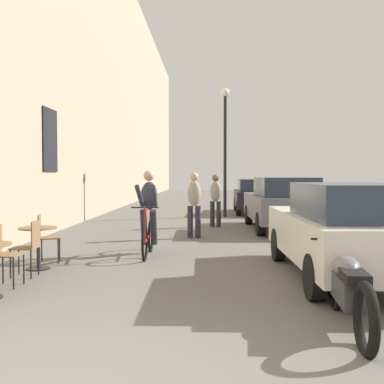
{
  "coord_description": "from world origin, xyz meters",
  "views": [
    {
      "loc": [
        1.08,
        -3.0,
        1.63
      ],
      "look_at": [
        0.37,
        17.98,
        0.83
      ],
      "focal_mm": 43.57,
      "sensor_mm": 36.0,
      "label": 1
    }
  ],
  "objects": [
    {
      "name": "pedestrian_near",
      "position": [
        0.74,
        8.83,
        0.95
      ],
      "size": [
        0.35,
        0.26,
        1.68
      ],
      "color": "#26262D",
      "rests_on": "ground_plane"
    },
    {
      "name": "parked_motorcycle",
      "position": [
        2.58,
        1.95,
        0.4
      ],
      "size": [
        0.62,
        2.15,
        0.92
      ],
      "color": "black",
      "rests_on": "ground_plane"
    },
    {
      "name": "parked_car_second",
      "position": [
        3.27,
        10.63,
        0.8
      ],
      "size": [
        1.91,
        4.37,
        1.54
      ],
      "color": "#595960",
      "rests_on": "ground_plane"
    },
    {
      "name": "street_lamp",
      "position": [
        1.74,
        14.84,
        3.11
      ],
      "size": [
        0.32,
        0.32,
        4.9
      ],
      "color": "black",
      "rests_on": "ground_plane"
    },
    {
      "name": "cafe_table_mid",
      "position": [
        -1.83,
        4.83,
        0.52
      ],
      "size": [
        0.64,
        0.64,
        0.72
      ],
      "color": "black",
      "rests_on": "ground_plane"
    },
    {
      "name": "cafe_chair_mid_toward_street",
      "position": [
        -1.75,
        4.25,
        0.52
      ],
      "size": [
        0.38,
        0.38,
        0.89
      ],
      "color": "black",
      "rests_on": "ground_plane"
    },
    {
      "name": "parked_car_nearest",
      "position": [
        3.23,
        4.27,
        0.77
      ],
      "size": [
        1.84,
        4.22,
        1.49
      ],
      "color": "beige",
      "rests_on": "ground_plane"
    },
    {
      "name": "building_facade_left",
      "position": [
        -3.45,
        14.0,
        6.09
      ],
      "size": [
        0.54,
        68.0,
        12.19
      ],
      "color": "tan",
      "rests_on": "ground_plane"
    },
    {
      "name": "parked_car_third",
      "position": [
        3.07,
        16.48,
        0.74
      ],
      "size": [
        1.78,
        4.06,
        1.43
      ],
      "color": "black",
      "rests_on": "ground_plane"
    },
    {
      "name": "cyclist_on_bicycle",
      "position": [
        -0.12,
        6.33,
        0.81
      ],
      "size": [
        0.52,
        1.76,
        1.74
      ],
      "color": "black",
      "rests_on": "ground_plane"
    },
    {
      "name": "cafe_chair_near_toward_wall",
      "position": [
        -1.89,
        3.6,
        0.52
      ],
      "size": [
        0.4,
        0.4,
        0.89
      ],
      "color": "black",
      "rests_on": "ground_plane"
    },
    {
      "name": "pedestrian_mid",
      "position": [
        1.32,
        11.36,
        0.92
      ],
      "size": [
        0.37,
        0.29,
        1.63
      ],
      "color": "#26262D",
      "rests_on": "ground_plane"
    },
    {
      "name": "cafe_chair_mid_toward_wall",
      "position": [
        -1.9,
        5.41,
        0.52
      ],
      "size": [
        0.46,
        0.46,
        0.89
      ],
      "color": "black",
      "rests_on": "ground_plane"
    }
  ]
}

